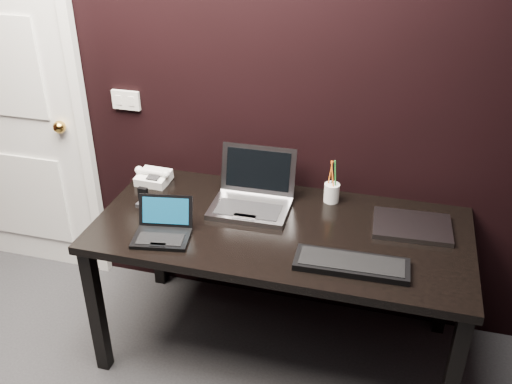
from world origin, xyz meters
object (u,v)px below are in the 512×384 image
(desk, at_px, (281,241))
(silver_laptop, at_px, (252,197))
(door, at_px, (6,102))
(pen_cup, at_px, (332,192))
(netbook, at_px, (163,230))
(closed_laptop, at_px, (412,226))
(desk_phone, at_px, (153,177))
(ext_keyboard, at_px, (351,264))
(mobile_phone, at_px, (143,199))

(desk, bearing_deg, silver_laptop, 141.15)
(door, distance_m, pen_cup, 1.85)
(desk, distance_m, netbook, 0.54)
(closed_laptop, bearing_deg, desk_phone, 175.94)
(desk, relative_size, closed_laptop, 4.75)
(silver_laptop, xyz_separation_m, pen_cup, (0.36, 0.15, 0.00))
(ext_keyboard, relative_size, mobile_phone, 4.93)
(mobile_phone, xyz_separation_m, pen_cup, (0.87, 0.28, 0.02))
(desk, height_order, desk_phone, desk_phone)
(silver_laptop, xyz_separation_m, desk_phone, (-0.56, 0.09, -0.01))
(ext_keyboard, height_order, pen_cup, pen_cup)
(netbook, xyz_separation_m, pen_cup, (0.67, 0.50, 0.02))
(ext_keyboard, distance_m, mobile_phone, 1.05)
(ext_keyboard, distance_m, desk_phone, 1.17)
(door, height_order, netbook, door)
(door, height_order, ext_keyboard, door)
(silver_laptop, xyz_separation_m, ext_keyboard, (0.52, -0.36, -0.03))
(ext_keyboard, height_order, closed_laptop, ext_keyboard)
(door, relative_size, ext_keyboard, 4.55)
(netbook, height_order, desk_phone, netbook)
(ext_keyboard, bearing_deg, closed_laptop, 57.48)
(closed_laptop, bearing_deg, door, 173.97)
(silver_laptop, relative_size, closed_laptop, 1.05)
(desk_phone, bearing_deg, pen_cup, 3.50)
(desk, bearing_deg, desk_phone, 162.30)
(netbook, height_order, ext_keyboard, netbook)
(desk, bearing_deg, pen_cup, 57.28)
(netbook, xyz_separation_m, mobile_phone, (-0.20, 0.22, 0.00))
(desk, bearing_deg, ext_keyboard, -32.56)
(desk, relative_size, silver_laptop, 4.52)
(desk, relative_size, ext_keyboard, 3.61)
(desk_phone, bearing_deg, ext_keyboard, -22.87)
(desk, relative_size, mobile_phone, 17.79)
(mobile_phone, distance_m, pen_cup, 0.91)
(closed_laptop, bearing_deg, ext_keyboard, -122.52)
(silver_laptop, bearing_deg, closed_laptop, -0.05)
(netbook, distance_m, pen_cup, 0.84)
(desk, height_order, ext_keyboard, ext_keyboard)
(desk, xyz_separation_m, closed_laptop, (0.58, 0.14, 0.09))
(closed_laptop, bearing_deg, desk, -166.33)
(door, height_order, closed_laptop, door)
(desk, distance_m, ext_keyboard, 0.42)
(ext_keyboard, distance_m, pen_cup, 0.54)
(desk, distance_m, pen_cup, 0.37)
(desk, bearing_deg, netbook, -156.38)
(door, distance_m, silver_laptop, 1.51)
(door, bearing_deg, closed_laptop, -6.03)
(desk_phone, bearing_deg, desk, -17.70)
(netbook, bearing_deg, mobile_phone, 131.69)
(door, height_order, silver_laptop, door)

